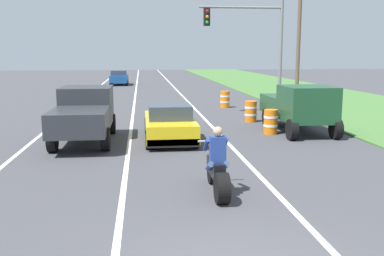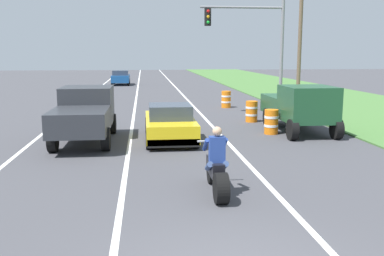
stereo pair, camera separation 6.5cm
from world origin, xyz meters
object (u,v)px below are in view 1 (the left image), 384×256
Objects in this scene: construction_barrel_far at (225,99)px; construction_barrel_nearest at (271,122)px; motorcycle_with_rider at (218,170)px; pickup_truck_left_lane_dark_grey at (84,112)px; pickup_truck_right_shoulder_dark_green at (299,105)px; construction_barrel_mid at (251,111)px; distant_car_far_ahead at (119,77)px; traffic_light_mast_near at (256,39)px; sports_car_yellow at (169,124)px.

construction_barrel_nearest is at bearing -88.62° from construction_barrel_far.
motorcycle_with_rider is 7.71m from pickup_truck_left_lane_dark_grey.
pickup_truck_right_shoulder_dark_green is 4.80× the size of construction_barrel_mid.
pickup_truck_right_shoulder_dark_green is at bearing -64.97° from construction_barrel_mid.
construction_barrel_nearest is 0.25× the size of distant_car_far_ahead.
motorcycle_with_rider is at bearing -107.90° from traffic_light_mast_near.
pickup_truck_right_shoulder_dark_green is 4.80× the size of construction_barrel_nearest.
construction_barrel_far is (-1.51, 8.44, -0.60)m from pickup_truck_right_shoulder_dark_green.
pickup_truck_left_lane_dark_grey is at bearing 119.81° from motorcycle_with_rider.
pickup_truck_left_lane_dark_grey is 11.03m from traffic_light_mast_near.
construction_barrel_far is at bearing 110.74° from traffic_light_mast_near.
construction_barrel_far is at bearing 53.63° from pickup_truck_left_lane_dark_grey.
distant_car_far_ahead reaches higher than construction_barrel_far.
sports_car_yellow is 29.77m from distant_car_far_ahead.
pickup_truck_right_shoulder_dark_green reaches higher than motorcycle_with_rider.
pickup_truck_left_lane_dark_grey is 11.99m from construction_barrel_far.
distant_car_far_ahead is at bearing 90.28° from pickup_truck_left_lane_dark_grey.
motorcycle_with_rider is 6.72m from sports_car_yellow.
sports_car_yellow is 0.90× the size of pickup_truck_left_lane_dark_grey.
sports_car_yellow is 9.10m from traffic_light_mast_near.
pickup_truck_right_shoulder_dark_green reaches higher than construction_barrel_far.
sports_car_yellow reaches higher than construction_barrel_far.
construction_barrel_far is (3.28, 16.32, -0.09)m from motorcycle_with_rider.
pickup_truck_left_lane_dark_grey is at bearing -140.20° from traffic_light_mast_near.
construction_barrel_mid is at bearing 115.03° from pickup_truck_right_shoulder_dark_green.
motorcycle_with_rider is 0.46× the size of pickup_truck_left_lane_dark_grey.
sports_car_yellow is at bearing -167.78° from pickup_truck_right_shoulder_dark_green.
motorcycle_with_rider reaches higher than distant_car_far_ahead.
motorcycle_with_rider is at bearing -101.37° from construction_barrel_far.
motorcycle_with_rider is 16.64m from construction_barrel_far.
pickup_truck_right_shoulder_dark_green reaches higher than construction_barrel_nearest.
motorcycle_with_rider is 0.51× the size of sports_car_yellow.
distant_car_far_ahead is (-7.25, 19.96, 0.27)m from construction_barrel_far.
pickup_truck_left_lane_dark_grey is at bearing -179.70° from sports_car_yellow.
traffic_light_mast_near is 6.00× the size of construction_barrel_nearest.
pickup_truck_right_shoulder_dark_green is (8.62, 1.20, 0.00)m from pickup_truck_left_lane_dark_grey.
traffic_light_mast_near is 4.62m from construction_barrel_far.
pickup_truck_left_lane_dark_grey is 0.80× the size of traffic_light_mast_near.
pickup_truck_right_shoulder_dark_green reaches higher than sports_car_yellow.
motorcycle_with_rider is 14.57m from traffic_light_mast_near.
construction_barrel_mid is at bearing -107.79° from traffic_light_mast_near.
distant_car_far_ahead is at bearing 110.05° from traffic_light_mast_near.
sports_car_yellow is at bearing -83.67° from distant_car_far_ahead.
pickup_truck_left_lane_dark_grey is 4.80× the size of construction_barrel_far.
pickup_truck_right_shoulder_dark_green is 1.48m from construction_barrel_nearest.
pickup_truck_left_lane_dark_grey is at bearing -172.05° from pickup_truck_right_shoulder_dark_green.
traffic_light_mast_near reaches higher than construction_barrel_nearest.
construction_barrel_nearest is at bearing -75.46° from distant_car_far_ahead.
pickup_truck_right_shoulder_dark_green is 8.60m from construction_barrel_far.
traffic_light_mast_near is at bearing 72.21° from construction_barrel_mid.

